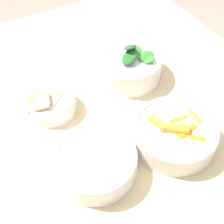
% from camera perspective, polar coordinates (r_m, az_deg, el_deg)
% --- Properties ---
extents(dining_table, '(1.00, 1.08, 0.75)m').
position_cam_1_polar(dining_table, '(0.79, -2.86, -9.10)').
color(dining_table, beige).
rests_on(dining_table, ground_plane).
extents(bowl_carrots, '(0.18, 0.18, 0.06)m').
position_cam_1_polar(bowl_carrots, '(0.68, 11.48, -3.84)').
color(bowl_carrots, silver).
rests_on(bowl_carrots, dining_table).
extents(bowl_greens, '(0.17, 0.17, 0.11)m').
position_cam_1_polar(bowl_greens, '(0.81, 3.12, 8.56)').
color(bowl_greens, white).
rests_on(bowl_greens, dining_table).
extents(bowl_beans_hotdog, '(0.17, 0.17, 0.05)m').
position_cam_1_polar(bowl_beans_hotdog, '(0.63, -2.98, -9.20)').
color(bowl_beans_hotdog, white).
rests_on(bowl_beans_hotdog, dining_table).
extents(bowl_cookies, '(0.12, 0.12, 0.05)m').
position_cam_1_polar(bowl_cookies, '(0.75, -11.25, 1.69)').
color(bowl_cookies, white).
rests_on(bowl_cookies, dining_table).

